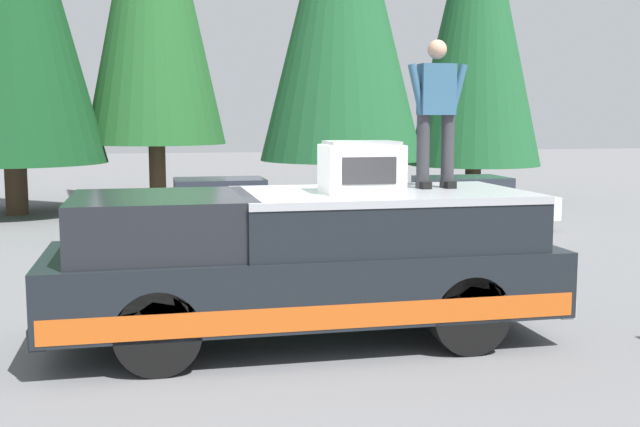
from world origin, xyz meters
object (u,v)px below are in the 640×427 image
(pickup_truck, at_px, (304,263))
(parked_car_white, at_px, (458,203))
(parked_car_navy, at_px, (216,206))
(person_on_truck_bed, at_px, (436,110))
(compressor_unit, at_px, (361,167))

(pickup_truck, relative_size, parked_car_white, 1.35)
(parked_car_white, bearing_deg, parked_car_navy, 82.88)
(parked_car_white, relative_size, parked_car_navy, 1.00)
(pickup_truck, xyz_separation_m, parked_car_navy, (8.24, 0.27, -0.29))
(person_on_truck_bed, bearing_deg, compressor_unit, 109.84)
(parked_car_white, bearing_deg, compressor_unit, 150.67)
(parked_car_white, bearing_deg, pickup_truck, 146.87)
(person_on_truck_bed, height_order, parked_car_white, person_on_truck_bed)
(pickup_truck, distance_m, parked_car_white, 9.07)
(compressor_unit, bearing_deg, parked_car_white, -29.33)
(compressor_unit, relative_size, person_on_truck_bed, 0.50)
(compressor_unit, distance_m, parked_car_navy, 8.53)
(pickup_truck, xyz_separation_m, person_on_truck_bed, (0.22, -1.60, 1.68))
(pickup_truck, height_order, parked_car_navy, pickup_truck)
(pickup_truck, relative_size, person_on_truck_bed, 3.28)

